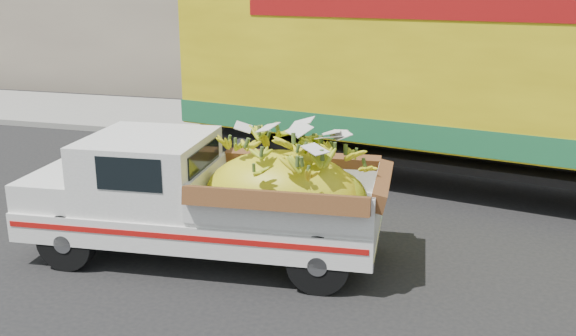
% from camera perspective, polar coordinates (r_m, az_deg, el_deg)
% --- Properties ---
extents(ground, '(100.00, 100.00, 0.00)m').
position_cam_1_polar(ground, '(8.84, 3.56, -9.05)').
color(ground, black).
rests_on(ground, ground).
extents(curb, '(60.00, 0.25, 0.15)m').
position_cam_1_polar(curb, '(14.97, 9.20, 1.73)').
color(curb, gray).
rests_on(curb, ground).
extents(sidewalk, '(60.00, 4.00, 0.14)m').
position_cam_1_polar(sidewalk, '(17.00, 10.12, 3.41)').
color(sidewalk, gray).
rests_on(sidewalk, ground).
extents(building_left, '(18.00, 6.00, 5.00)m').
position_cam_1_polar(building_left, '(24.46, -7.33, 13.14)').
color(building_left, gray).
rests_on(building_left, ground).
extents(pickup_truck, '(5.05, 2.19, 1.72)m').
position_cam_1_polar(pickup_truck, '(8.88, -5.32, -2.53)').
color(pickup_truck, black).
rests_on(pickup_truck, ground).
extents(semi_trailer, '(12.09, 4.90, 3.80)m').
position_cam_1_polar(semi_trailer, '(12.07, 17.60, 7.63)').
color(semi_trailer, black).
rests_on(semi_trailer, ground).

